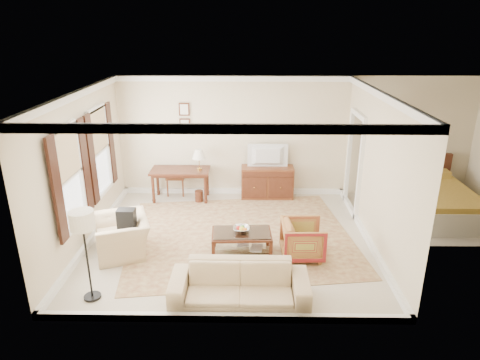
{
  "coord_description": "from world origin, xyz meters",
  "views": [
    {
      "loc": [
        0.32,
        -7.53,
        4.04
      ],
      "look_at": [
        0.2,
        0.3,
        1.15
      ],
      "focal_mm": 32.0,
      "sensor_mm": 36.0,
      "label": 1
    }
  ],
  "objects_px": {
    "coffee_table": "(242,237)",
    "striped_armchair": "(303,238)",
    "tv": "(268,149)",
    "club_armchair": "(122,230)",
    "sideboard": "(267,182)",
    "writing_desk": "(180,174)",
    "sofa": "(240,279)"
  },
  "relations": [
    {
      "from": "tv",
      "to": "striped_armchair",
      "type": "height_order",
      "value": "tv"
    },
    {
      "from": "coffee_table",
      "to": "tv",
      "type": "bearing_deg",
      "value": 77.96
    },
    {
      "from": "club_armchair",
      "to": "sofa",
      "type": "relative_size",
      "value": 0.51
    },
    {
      "from": "coffee_table",
      "to": "striped_armchair",
      "type": "bearing_deg",
      "value": -3.55
    },
    {
      "from": "sofa",
      "to": "coffee_table",
      "type": "bearing_deg",
      "value": 89.81
    },
    {
      "from": "striped_armchair",
      "to": "tv",
      "type": "bearing_deg",
      "value": 8.59
    },
    {
      "from": "sideboard",
      "to": "club_armchair",
      "type": "distance_m",
      "value": 3.92
    },
    {
      "from": "writing_desk",
      "to": "coffee_table",
      "type": "distance_m",
      "value": 3.03
    },
    {
      "from": "striped_armchair",
      "to": "club_armchair",
      "type": "distance_m",
      "value": 3.31
    },
    {
      "from": "tv",
      "to": "striped_armchair",
      "type": "distance_m",
      "value": 3.01
    },
    {
      "from": "sideboard",
      "to": "club_armchair",
      "type": "relative_size",
      "value": 1.18
    },
    {
      "from": "writing_desk",
      "to": "sideboard",
      "type": "relative_size",
      "value": 1.11
    },
    {
      "from": "club_armchair",
      "to": "writing_desk",
      "type": "bearing_deg",
      "value": 144.55
    },
    {
      "from": "coffee_table",
      "to": "striped_armchair",
      "type": "distance_m",
      "value": 1.11
    },
    {
      "from": "striped_armchair",
      "to": "club_armchair",
      "type": "height_order",
      "value": "club_armchair"
    },
    {
      "from": "writing_desk",
      "to": "sofa",
      "type": "height_order",
      "value": "sofa"
    },
    {
      "from": "tv",
      "to": "sofa",
      "type": "xyz_separation_m",
      "value": [
        -0.6,
        -4.22,
        -0.82
      ]
    },
    {
      "from": "tv",
      "to": "striped_armchair",
      "type": "xyz_separation_m",
      "value": [
        0.52,
        -2.84,
        -0.85
      ]
    },
    {
      "from": "writing_desk",
      "to": "sofa",
      "type": "distance_m",
      "value": 4.33
    },
    {
      "from": "tv",
      "to": "coffee_table",
      "type": "relative_size",
      "value": 0.83
    },
    {
      "from": "tv",
      "to": "sofa",
      "type": "bearing_deg",
      "value": 81.85
    },
    {
      "from": "coffee_table",
      "to": "striped_armchair",
      "type": "relative_size",
      "value": 1.46
    },
    {
      "from": "tv",
      "to": "coffee_table",
      "type": "xyz_separation_m",
      "value": [
        -0.59,
        -2.77,
        -0.88
      ]
    },
    {
      "from": "coffee_table",
      "to": "club_armchair",
      "type": "xyz_separation_m",
      "value": [
        -2.2,
        0.03,
        0.11
      ]
    },
    {
      "from": "striped_armchair",
      "to": "writing_desk",
      "type": "bearing_deg",
      "value": 42.38
    },
    {
      "from": "coffee_table",
      "to": "sofa",
      "type": "relative_size",
      "value": 0.53
    },
    {
      "from": "sideboard",
      "to": "tv",
      "type": "height_order",
      "value": "tv"
    },
    {
      "from": "tv",
      "to": "club_armchair",
      "type": "height_order",
      "value": "tv"
    },
    {
      "from": "striped_armchair",
      "to": "coffee_table",
      "type": "bearing_deg",
      "value": 84.68
    },
    {
      "from": "writing_desk",
      "to": "sideboard",
      "type": "bearing_deg",
      "value": 4.83
    },
    {
      "from": "sideboard",
      "to": "sofa",
      "type": "height_order",
      "value": "sofa"
    },
    {
      "from": "writing_desk",
      "to": "tv",
      "type": "xyz_separation_m",
      "value": [
        2.09,
        0.16,
        0.58
      ]
    }
  ]
}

